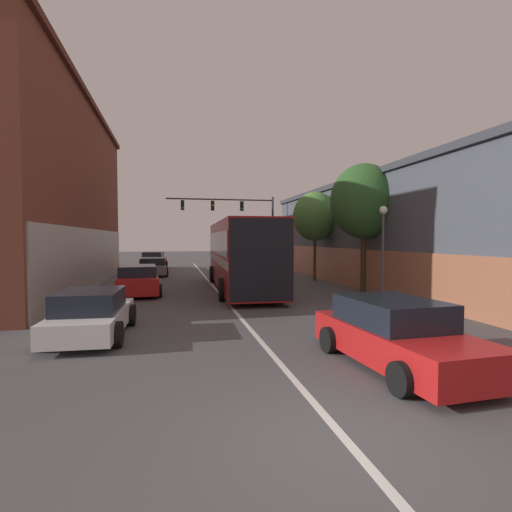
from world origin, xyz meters
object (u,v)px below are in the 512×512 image
Objects in this scene: street_lamp at (383,246)px; parked_car_left_distant at (154,261)px; parked_car_left_near at (152,267)px; street_tree_far at (315,217)px; parked_car_left_far at (138,280)px; parked_car_left_mid at (92,314)px; bus at (241,252)px; traffic_signal_gantry at (237,215)px; hatchback_foreground at (397,335)px; street_tree_near at (364,201)px.

parked_car_left_distant is at bearing 115.45° from street_lamp.
street_tree_far reaches higher than parked_car_left_near.
parked_car_left_mid is at bearing 172.16° from parked_car_left_far.
street_lamp is at bearing -120.65° from parked_car_left_far.
parked_car_left_mid is at bearing 150.36° from bus.
bus is 1.34× the size of traffic_signal_gantry.
street_tree_far is at bearing -124.16° from parked_car_left_near.
street_tree_far reaches higher than bus.
hatchback_foreground is at bearing -168.97° from parked_car_left_near.
parked_car_left_near is 0.82× the size of street_tree_far.
traffic_signal_gantry is (1.83, 12.52, 2.70)m from bus.
parked_car_left_near is 1.01× the size of parked_car_left_far.
street_tree_near reaches higher than traffic_signal_gantry.
street_lamp is (10.61, 3.43, 1.78)m from parked_car_left_mid.
traffic_signal_gantry reaches higher than parked_car_left_near.
parked_car_left_mid is 17.04m from street_tree_far.
parked_car_left_far is 15.54m from traffic_signal_gantry.
parked_car_left_distant is 16.26m from street_tree_far.
bus is 3.00× the size of street_lamp.
street_tree_near is at bearing -75.65° from traffic_signal_gantry.
street_tree_near is 1.13× the size of street_tree_far.
parked_car_left_mid is 0.74× the size of street_tree_far.
street_lamp is at bearing -80.44° from traffic_signal_gantry.
parked_car_left_distant is (-6.20, 28.46, 0.06)m from hatchback_foreground.
traffic_signal_gantry reaches higher than street_tree_far.
street_tree_far reaches higher than parked_car_left_far.
hatchback_foreground is 0.98× the size of parked_car_left_near.
traffic_signal_gantry is at bearing 104.35° from street_tree_near.
parked_car_left_near is 18.12m from street_lamp.
bus is at bearing -156.10° from parked_car_left_distant.
parked_car_left_near is 0.51× the size of traffic_signal_gantry.
street_tree_far is (5.32, 3.35, 2.09)m from bus.
street_tree_near is at bearing -111.77° from bus.
traffic_signal_gantry is 1.60× the size of street_tree_far.
parked_car_left_mid is at bearing 55.85° from hatchback_foreground.
parked_car_left_near is 1.15× the size of street_lamp.
hatchback_foreground is 0.80× the size of street_tree_far.
parked_car_left_distant reaches higher than parked_car_left_mid.
street_tree_far reaches higher than parked_car_left_distant.
parked_car_left_near is 0.73× the size of street_tree_near.
street_tree_far is at bearing 87.39° from street_lamp.
traffic_signal_gantry reaches higher than bus.
street_tree_far is at bearing -133.53° from parked_car_left_distant.
hatchback_foreground is 25.96m from traffic_signal_gantry.
street_lamp reaches higher than parked_car_left_mid.
parked_car_left_distant is at bearing 0.64° from parked_car_left_mid.
street_lamp is at bearing -103.52° from street_tree_near.
parked_car_left_far reaches higher than parked_car_left_near.
street_tree_near is (10.87, -1.78, 3.83)m from parked_car_left_far.
parked_car_left_far is 11.66m from street_tree_near.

